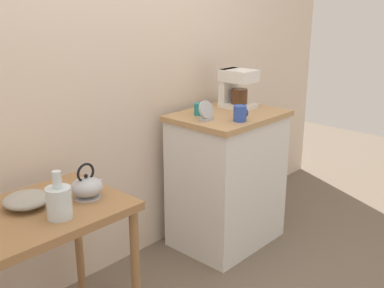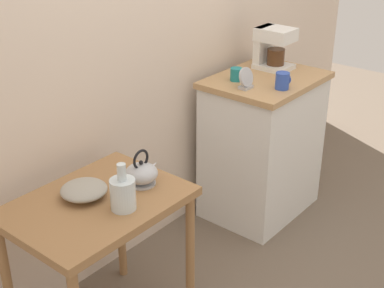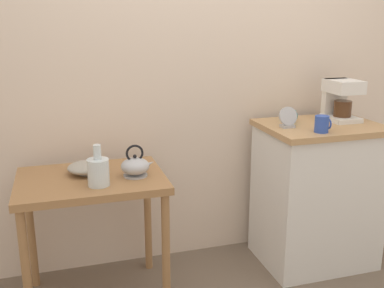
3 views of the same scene
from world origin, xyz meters
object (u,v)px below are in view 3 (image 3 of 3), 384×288
at_px(bowl_stoneware, 87,167).
at_px(mug_blue, 322,124).
at_px(coffee_maker, 340,98).
at_px(teakettle, 136,166).
at_px(glass_carafe_vase, 98,171).
at_px(mug_dark_teal, 290,116).
at_px(table_clock, 288,118).

xyz_separation_m(bowl_stoneware, mug_blue, (1.31, -0.20, 0.20)).
bearing_deg(coffee_maker, bowl_stoneware, -178.09).
distance_m(teakettle, glass_carafe_vase, 0.22).
distance_m(teakettle, mug_blue, 1.08).
relative_size(teakettle, glass_carafe_vase, 0.87).
height_order(mug_blue, mug_dark_teal, mug_blue).
distance_m(mug_dark_teal, table_clock, 0.15).
distance_m(bowl_stoneware, glass_carafe_vase, 0.21).
xyz_separation_m(coffee_maker, table_clock, (-0.42, -0.09, -0.09)).
relative_size(bowl_stoneware, table_clock, 1.66).
distance_m(coffee_maker, mug_blue, 0.40).
bearing_deg(coffee_maker, glass_carafe_vase, -170.69).
bearing_deg(table_clock, teakettle, -175.51).
xyz_separation_m(glass_carafe_vase, mug_blue, (1.27, -0.00, 0.16)).
relative_size(coffee_maker, mug_blue, 2.69).
bearing_deg(mug_blue, mug_dark_teal, 99.20).
height_order(teakettle, mug_dark_teal, mug_dark_teal).
bearing_deg(teakettle, glass_carafe_vase, -156.72).
height_order(teakettle, mug_blue, mug_blue).
distance_m(mug_blue, mug_dark_teal, 0.29).
bearing_deg(teakettle, mug_dark_teal, 10.99).
bearing_deg(mug_dark_teal, mug_blue, -80.80).
relative_size(mug_dark_teal, table_clock, 0.63).
relative_size(glass_carafe_vase, mug_blue, 2.20).
height_order(glass_carafe_vase, mug_blue, mug_blue).
relative_size(bowl_stoneware, mug_dark_teal, 2.63).
height_order(glass_carafe_vase, table_clock, table_clock).
distance_m(glass_carafe_vase, mug_blue, 1.28).
relative_size(bowl_stoneware, glass_carafe_vase, 0.97).
relative_size(bowl_stoneware, coffee_maker, 0.80).
bearing_deg(bowl_stoneware, coffee_maker, 1.91).
height_order(coffee_maker, mug_blue, coffee_maker).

